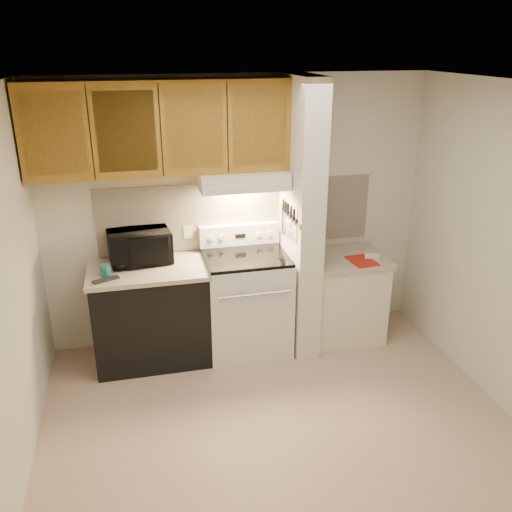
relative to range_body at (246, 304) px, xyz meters
name	(u,v)px	position (x,y,z in m)	size (l,w,h in m)	color
floor	(278,422)	(0.00, -1.16, -0.46)	(3.60, 3.60, 0.00)	tan
ceiling	(285,86)	(0.00, -1.16, 2.04)	(3.60, 3.60, 0.00)	white
wall_back	(238,212)	(0.00, 0.34, 0.79)	(3.60, 0.02, 2.50)	beige
wall_left	(2,302)	(-1.80, -1.16, 0.79)	(0.02, 3.00, 2.50)	beige
wall_right	(508,253)	(1.80, -1.16, 0.79)	(0.02, 3.00, 2.50)	beige
backsplash	(238,214)	(0.00, 0.33, 0.78)	(2.60, 0.02, 0.63)	#FFEDCF
range_body	(246,304)	(0.00, 0.00, 0.00)	(0.76, 0.65, 0.92)	silver
oven_window	(254,315)	(0.00, -0.32, 0.04)	(0.50, 0.01, 0.30)	black
oven_handle	(255,295)	(0.00, -0.35, 0.26)	(0.02, 0.02, 0.65)	silver
cooktop	(246,257)	(0.00, 0.00, 0.48)	(0.74, 0.64, 0.03)	black
range_backguard	(239,235)	(0.00, 0.28, 0.59)	(0.76, 0.08, 0.20)	silver
range_display	(240,236)	(0.00, 0.24, 0.59)	(0.10, 0.01, 0.04)	black
range_knob_left_outer	(211,238)	(-0.28, 0.24, 0.59)	(0.05, 0.05, 0.02)	silver
range_knob_left_inner	(221,238)	(-0.18, 0.24, 0.59)	(0.05, 0.05, 0.02)	silver
range_knob_right_inner	(259,235)	(0.18, 0.24, 0.59)	(0.05, 0.05, 0.02)	silver
range_knob_right_outer	(269,234)	(0.28, 0.24, 0.59)	(0.05, 0.05, 0.02)	silver
dishwasher_front	(151,316)	(-0.88, 0.01, -0.03)	(1.00, 0.63, 0.87)	black
left_countertop	(148,270)	(-0.88, 0.01, 0.43)	(1.04, 0.67, 0.04)	#B9A58E
spoon_rest	(106,280)	(-1.23, -0.19, 0.46)	(0.22, 0.07, 0.01)	black
teal_jar	(105,270)	(-1.23, -0.09, 0.50)	(0.09, 0.09, 0.10)	#1D6666
outlet	(188,232)	(-0.48, 0.32, 0.64)	(0.08, 0.01, 0.12)	beige
microwave	(140,247)	(-0.93, 0.15, 0.60)	(0.53, 0.36, 0.29)	black
partition_pillar	(301,220)	(0.51, -0.01, 0.79)	(0.22, 0.70, 2.50)	beige
pillar_trim	(289,215)	(0.39, -0.01, 0.84)	(0.01, 0.70, 0.04)	olive
knife_strip	(290,215)	(0.39, -0.06, 0.86)	(0.02, 0.42, 0.04)	black
knife_blade_a	(293,232)	(0.38, -0.22, 0.76)	(0.01, 0.04, 0.16)	silver
knife_handle_a	(294,215)	(0.38, -0.22, 0.91)	(0.02, 0.02, 0.10)	black
knife_blade_b	(290,229)	(0.38, -0.13, 0.75)	(0.01, 0.04, 0.18)	silver
knife_handle_b	(291,212)	(0.38, -0.13, 0.91)	(0.02, 0.02, 0.10)	black
knife_blade_c	(288,228)	(0.38, -0.06, 0.74)	(0.01, 0.04, 0.20)	silver
knife_handle_c	(288,209)	(0.38, -0.05, 0.91)	(0.02, 0.02, 0.10)	black
knife_blade_d	(285,223)	(0.38, 0.03, 0.76)	(0.01, 0.04, 0.16)	silver
knife_handle_d	(286,207)	(0.38, 0.03, 0.91)	(0.02, 0.02, 0.10)	black
knife_blade_e	(283,222)	(0.38, 0.10, 0.75)	(0.01, 0.04, 0.18)	silver
knife_handle_e	(283,205)	(0.38, 0.11, 0.91)	(0.02, 0.02, 0.10)	black
oven_mitt	(282,218)	(0.38, 0.17, 0.76)	(0.03, 0.11, 0.26)	slate
right_cab_base	(343,299)	(0.97, -0.01, -0.06)	(0.70, 0.60, 0.81)	beige
right_countertop	(346,258)	(0.97, -0.01, 0.37)	(0.74, 0.64, 0.04)	#B9A58E
red_folder	(362,261)	(1.07, -0.16, 0.39)	(0.22, 0.30, 0.01)	red
white_box	(372,257)	(1.19, -0.11, 0.41)	(0.13, 0.09, 0.04)	white
range_hood	(242,179)	(0.00, 0.12, 1.17)	(0.78, 0.44, 0.15)	beige
hood_lip	(248,190)	(0.00, -0.08, 1.12)	(0.78, 0.04, 0.06)	beige
upper_cabinets	(159,128)	(-0.69, 0.17, 1.62)	(2.18, 0.33, 0.77)	olive
cab_door_a	(53,134)	(-1.51, 0.01, 1.62)	(0.46, 0.01, 0.63)	olive
cab_gap_a	(90,133)	(-1.23, 0.01, 1.62)	(0.01, 0.01, 0.73)	black
cab_door_b	(126,132)	(-0.96, 0.01, 1.62)	(0.46, 0.01, 0.63)	olive
cab_gap_b	(161,131)	(-0.69, 0.01, 1.62)	(0.01, 0.01, 0.73)	black
cab_door_c	(195,129)	(-0.42, 0.01, 1.62)	(0.46, 0.01, 0.63)	olive
cab_gap_c	(228,128)	(-0.14, 0.01, 1.62)	(0.01, 0.01, 0.73)	black
cab_door_d	(260,127)	(0.13, 0.01, 1.62)	(0.46, 0.01, 0.63)	olive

